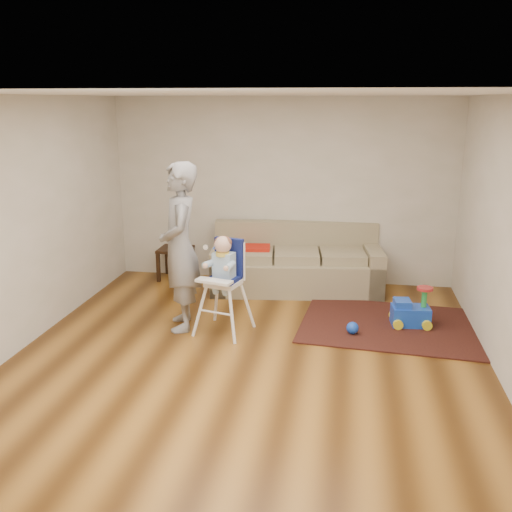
% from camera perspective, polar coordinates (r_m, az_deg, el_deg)
% --- Properties ---
extents(ground, '(5.50, 5.50, 0.00)m').
position_cam_1_polar(ground, '(6.19, -0.62, -9.94)').
color(ground, '#47290D').
rests_on(ground, ground).
extents(room_envelope, '(5.04, 5.52, 2.72)m').
position_cam_1_polar(room_envelope, '(6.16, 0.19, 8.18)').
color(room_envelope, beige).
rests_on(room_envelope, ground).
extents(sofa, '(2.48, 1.26, 0.92)m').
position_cam_1_polar(sofa, '(8.14, 4.05, -0.24)').
color(sofa, gray).
rests_on(sofa, ground).
extents(side_table, '(0.48, 0.48, 0.48)m').
position_cam_1_polar(side_table, '(8.77, -8.01, -0.71)').
color(side_table, black).
rests_on(side_table, ground).
extents(area_rug, '(2.26, 1.77, 0.02)m').
position_cam_1_polar(area_rug, '(7.14, 13.36, -6.75)').
color(area_rug, black).
rests_on(area_rug, ground).
extents(ride_on_toy, '(0.47, 0.36, 0.49)m').
position_cam_1_polar(ride_on_toy, '(7.10, 15.25, -4.83)').
color(ride_on_toy, blue).
rests_on(ride_on_toy, area_rug).
extents(toy_ball, '(0.14, 0.14, 0.14)m').
position_cam_1_polar(toy_ball, '(6.76, 9.62, -7.11)').
color(toy_ball, blue).
rests_on(toy_ball, area_rug).
extents(high_chair, '(0.66, 0.66, 1.17)m').
position_cam_1_polar(high_chair, '(6.61, -3.27, -3.04)').
color(high_chair, white).
rests_on(high_chair, ground).
extents(adult, '(0.67, 0.83, 1.98)m').
position_cam_1_polar(adult, '(6.68, -7.61, 0.86)').
color(adult, gray).
rests_on(adult, ground).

